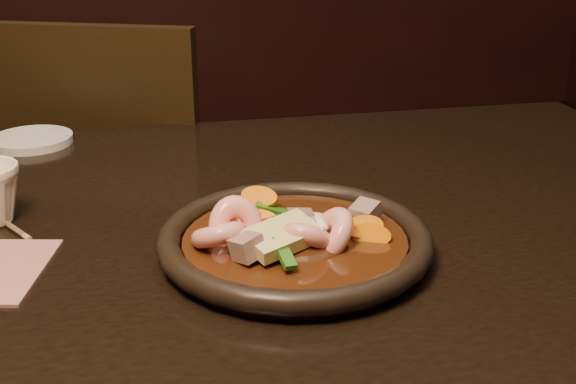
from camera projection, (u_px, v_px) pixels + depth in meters
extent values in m
cube|color=black|center=(123.00, 260.00, 0.80)|extent=(1.60, 0.90, 0.04)
cylinder|color=black|center=(514.00, 310.00, 1.41)|extent=(0.06, 0.06, 0.71)
cube|color=black|center=(138.00, 232.00, 1.55)|extent=(0.56, 0.56, 0.04)
cylinder|color=black|center=(238.00, 292.00, 1.77)|extent=(0.04, 0.04, 0.42)
cylinder|color=black|center=(198.00, 377.00, 1.45)|extent=(0.04, 0.04, 0.42)
cylinder|color=black|center=(104.00, 280.00, 1.82)|extent=(0.04, 0.04, 0.42)
cylinder|color=black|center=(38.00, 360.00, 1.50)|extent=(0.04, 0.04, 0.42)
cube|color=black|center=(88.00, 152.00, 1.28)|extent=(0.39, 0.18, 0.45)
cylinder|color=black|center=(295.00, 249.00, 0.77)|extent=(0.27, 0.27, 0.01)
torus|color=black|center=(295.00, 238.00, 0.76)|extent=(0.29, 0.29, 0.02)
cylinder|color=#321709|center=(295.00, 242.00, 0.76)|extent=(0.24, 0.24, 0.01)
ellipsoid|color=#321709|center=(295.00, 242.00, 0.76)|extent=(0.13, 0.12, 0.04)
torus|color=#FCAA9F|center=(219.00, 235.00, 0.74)|extent=(0.07, 0.07, 0.04)
torus|color=#FCAA9F|center=(328.00, 237.00, 0.75)|extent=(0.06, 0.07, 0.06)
torus|color=#FCAA9F|center=(306.00, 239.00, 0.74)|extent=(0.08, 0.08, 0.05)
torus|color=#FCAA9F|center=(236.00, 228.00, 0.76)|extent=(0.06, 0.05, 0.06)
cube|color=gray|center=(365.00, 213.00, 0.79)|extent=(0.04, 0.04, 0.03)
cube|color=gray|center=(305.00, 234.00, 0.75)|extent=(0.03, 0.03, 0.03)
cube|color=gray|center=(247.00, 247.00, 0.71)|extent=(0.04, 0.04, 0.03)
cube|color=gray|center=(300.00, 221.00, 0.77)|extent=(0.03, 0.03, 0.03)
cube|color=gray|center=(279.00, 230.00, 0.76)|extent=(0.03, 0.04, 0.03)
cube|color=gray|center=(289.00, 228.00, 0.76)|extent=(0.03, 0.03, 0.03)
cylinder|color=orange|center=(257.00, 219.00, 0.80)|extent=(0.06, 0.06, 0.02)
cylinder|color=orange|center=(307.00, 234.00, 0.76)|extent=(0.06, 0.05, 0.04)
cylinder|color=orange|center=(363.00, 227.00, 0.76)|extent=(0.05, 0.04, 0.04)
cylinder|color=orange|center=(253.00, 219.00, 0.80)|extent=(0.06, 0.06, 0.03)
cylinder|color=orange|center=(369.00, 235.00, 0.76)|extent=(0.05, 0.04, 0.04)
cylinder|color=orange|center=(260.00, 197.00, 0.83)|extent=(0.06, 0.06, 0.04)
cube|color=#296914|center=(280.00, 227.00, 0.76)|extent=(0.04, 0.04, 0.02)
cube|color=#296914|center=(292.00, 228.00, 0.76)|extent=(0.02, 0.04, 0.03)
cube|color=#296914|center=(261.00, 212.00, 0.82)|extent=(0.04, 0.03, 0.02)
cube|color=#296914|center=(293.00, 241.00, 0.74)|extent=(0.02, 0.04, 0.02)
cube|color=#296914|center=(278.00, 233.00, 0.75)|extent=(0.01, 0.04, 0.01)
cube|color=#296914|center=(284.00, 253.00, 0.70)|extent=(0.02, 0.04, 0.02)
cube|color=#296914|center=(274.00, 210.00, 0.82)|extent=(0.04, 0.02, 0.02)
ellipsoid|color=white|center=(285.00, 233.00, 0.74)|extent=(0.03, 0.03, 0.03)
ellipsoid|color=white|center=(285.00, 227.00, 0.76)|extent=(0.03, 0.03, 0.02)
ellipsoid|color=white|center=(294.00, 227.00, 0.75)|extent=(0.04, 0.02, 0.02)
ellipsoid|color=white|center=(313.00, 223.00, 0.76)|extent=(0.04, 0.04, 0.02)
ellipsoid|color=white|center=(338.00, 223.00, 0.77)|extent=(0.04, 0.03, 0.02)
ellipsoid|color=white|center=(300.00, 237.00, 0.74)|extent=(0.04, 0.02, 0.02)
cube|color=#E4DB88|center=(281.00, 236.00, 0.72)|extent=(0.09, 0.07, 0.03)
cylinder|color=silver|center=(339.00, 254.00, 0.75)|extent=(0.11, 0.11, 0.02)
cylinder|color=silver|center=(32.00, 140.00, 1.12)|extent=(0.12, 0.12, 0.01)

